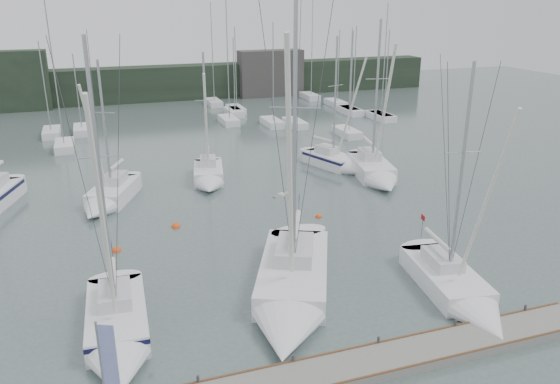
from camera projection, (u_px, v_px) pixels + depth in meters
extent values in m
plane|color=#4E5F5D|center=(302.00, 311.00, 27.10)|extent=(160.00, 160.00, 0.00)
cube|color=slate|center=(346.00, 369.00, 22.59)|extent=(24.00, 2.00, 0.40)
cube|color=black|center=(152.00, 84.00, 81.42)|extent=(90.00, 4.00, 5.00)
cube|color=black|center=(1.00, 82.00, 72.98)|extent=(12.00, 3.00, 8.00)
cube|color=#3E3B39|center=(271.00, 73.00, 84.83)|extent=(10.00, 3.00, 7.00)
cube|color=white|center=(214.00, 103.00, 78.34)|extent=(1.80, 4.50, 0.90)
cylinder|color=#97999E|center=(212.00, 53.00, 75.51)|extent=(0.12, 0.12, 13.25)
cube|color=white|center=(379.00, 116.00, 69.47)|extent=(1.80, 4.50, 0.90)
cylinder|color=#97999E|center=(385.00, 60.00, 66.63)|extent=(0.12, 0.12, 13.23)
cube|color=white|center=(236.00, 110.00, 73.58)|extent=(1.80, 4.50, 0.90)
cylinder|color=#97999E|center=(236.00, 68.00, 71.23)|extent=(0.12, 0.12, 10.33)
cube|color=white|center=(52.00, 133.00, 61.06)|extent=(1.80, 4.50, 0.90)
cylinder|color=#97999E|center=(45.00, 87.00, 58.85)|extent=(0.12, 0.12, 9.56)
cube|color=white|center=(347.00, 110.00, 73.25)|extent=(1.80, 4.50, 0.90)
cylinder|color=#97999E|center=(351.00, 69.00, 70.93)|extent=(0.12, 0.12, 10.17)
cube|color=white|center=(229.00, 121.00, 67.06)|extent=(1.80, 4.50, 0.90)
cylinder|color=#97999E|center=(228.00, 61.00, 64.15)|extent=(0.12, 0.12, 13.70)
cube|color=white|center=(272.00, 123.00, 65.96)|extent=(1.80, 4.50, 0.90)
cylinder|color=#97999E|center=(273.00, 73.00, 63.47)|extent=(0.12, 0.12, 11.22)
cube|color=white|center=(295.00, 124.00, 65.54)|extent=(1.80, 4.50, 0.90)
cylinder|color=#97999E|center=(297.00, 85.00, 63.51)|extent=(0.12, 0.12, 8.47)
cube|color=white|center=(65.00, 146.00, 55.67)|extent=(1.80, 4.50, 0.90)
cylinder|color=#97999E|center=(54.00, 74.00, 52.74)|extent=(0.12, 0.12, 13.79)
cube|color=white|center=(310.00, 97.00, 83.30)|extent=(1.80, 4.50, 0.90)
cylinder|color=#97999E|center=(312.00, 48.00, 80.40)|extent=(0.12, 0.12, 13.61)
cube|color=white|center=(82.00, 130.00, 62.31)|extent=(1.80, 4.50, 0.90)
cylinder|color=#97999E|center=(77.00, 91.00, 60.35)|extent=(0.12, 0.12, 8.12)
cube|color=white|center=(351.00, 111.00, 72.62)|extent=(1.80, 4.50, 0.90)
cylinder|color=#97999E|center=(355.00, 68.00, 70.26)|extent=(0.12, 0.12, 10.45)
cube|color=white|center=(382.00, 117.00, 69.20)|extent=(1.80, 4.50, 0.90)
cylinder|color=#97999E|center=(387.00, 73.00, 66.87)|extent=(0.12, 0.12, 10.26)
cube|color=white|center=(234.00, 113.00, 71.79)|extent=(1.80, 4.50, 0.90)
cylinder|color=#97999E|center=(234.00, 74.00, 69.65)|extent=(0.12, 0.12, 9.14)
cube|color=white|center=(336.00, 103.00, 77.97)|extent=(1.80, 4.50, 0.90)
cylinder|color=#97999E|center=(339.00, 66.00, 75.73)|extent=(0.12, 0.12, 9.69)
cube|color=white|center=(347.00, 133.00, 61.16)|extent=(1.80, 4.50, 0.90)
cylinder|color=#97999E|center=(351.00, 82.00, 58.78)|extent=(0.12, 0.12, 10.59)
cube|color=white|center=(117.00, 319.00, 25.73)|extent=(2.94, 6.04, 1.40)
cone|color=white|center=(119.00, 375.00, 21.91)|extent=(2.80, 2.65, 2.70)
cube|color=silver|center=(115.00, 295.00, 25.80)|extent=(1.58, 2.43, 0.65)
cylinder|color=#97999E|center=(101.00, 185.00, 23.04)|extent=(0.17, 0.17, 12.26)
cylinder|color=silver|center=(113.00, 272.00, 26.17)|extent=(0.38, 2.91, 0.26)
cube|color=#0F0E36|center=(116.00, 310.00, 25.57)|extent=(2.96, 6.06, 0.23)
cube|color=#1A1D94|center=(111.00, 246.00, 27.77)|extent=(0.04, 0.50, 0.34)
cube|color=white|center=(294.00, 274.00, 29.67)|extent=(6.56, 8.89, 1.65)
cone|color=white|center=(285.00, 337.00, 24.21)|extent=(4.65, 4.64, 3.53)
cube|color=silver|center=(295.00, 250.00, 29.78)|extent=(3.11, 3.77, 0.77)
cylinder|color=#97999E|center=(295.00, 136.00, 26.47)|extent=(0.20, 0.20, 14.05)
cylinder|color=silver|center=(296.00, 225.00, 30.46)|extent=(1.92, 3.76, 0.31)
cube|color=#1A1D94|center=(299.00, 199.00, 32.75)|extent=(0.26, 0.55, 0.40)
cube|color=white|center=(445.00, 279.00, 29.36)|extent=(3.54, 6.38, 1.34)
cone|color=white|center=(488.00, 324.00, 25.36)|extent=(3.04, 2.96, 2.68)
cube|color=silver|center=(443.00, 259.00, 29.44)|extent=(1.82, 2.61, 0.63)
cylinder|color=#97999E|center=(461.00, 174.00, 26.89)|extent=(0.16, 0.16, 10.88)
cylinder|color=silver|center=(438.00, 240.00, 29.87)|extent=(0.68, 2.96, 0.25)
cube|color=maroon|center=(423.00, 218.00, 31.55)|extent=(0.09, 0.48, 0.32)
cube|color=white|center=(114.00, 194.00, 41.89)|extent=(4.44, 5.93, 1.51)
cone|color=white|center=(94.00, 212.00, 38.29)|extent=(3.23, 3.11, 2.52)
cube|color=silver|center=(115.00, 178.00, 41.98)|extent=(2.12, 2.52, 0.71)
cylinder|color=#97999E|center=(104.00, 125.00, 39.68)|extent=(0.18, 0.18, 9.39)
cylinder|color=silver|center=(116.00, 165.00, 42.21)|extent=(1.30, 2.52, 0.28)
cube|color=white|center=(209.00, 175.00, 46.41)|extent=(3.25, 5.03, 1.49)
cone|color=white|center=(209.00, 188.00, 43.31)|extent=(2.72, 2.42, 2.38)
cube|color=silver|center=(208.00, 161.00, 46.50)|extent=(1.65, 2.08, 0.69)
cylinder|color=#97999E|center=(206.00, 112.00, 44.25)|extent=(0.18, 0.18, 9.46)
cylinder|color=silver|center=(207.00, 149.00, 46.60)|extent=(0.72, 2.28, 0.28)
cube|color=white|center=(330.00, 161.00, 50.28)|extent=(4.04, 5.59, 1.42)
cone|color=white|center=(359.00, 170.00, 47.64)|extent=(3.05, 2.88, 2.45)
cube|color=silver|center=(327.00, 149.00, 50.28)|extent=(1.96, 2.36, 0.66)
cylinder|color=#97999E|center=(335.00, 98.00, 48.01)|extent=(0.17, 0.17, 10.47)
cylinder|color=silver|center=(323.00, 139.00, 50.38)|extent=(1.09, 2.41, 0.26)
cube|color=#0F0E36|center=(330.00, 156.00, 50.12)|extent=(4.06, 5.62, 0.24)
cube|color=white|center=(371.00, 169.00, 47.68)|extent=(4.00, 6.61, 1.67)
cone|color=white|center=(386.00, 186.00, 43.57)|extent=(3.27, 3.16, 2.78)
cube|color=silver|center=(370.00, 154.00, 47.79)|extent=(2.01, 2.73, 0.78)
cylinder|color=#97999E|center=(377.00, 93.00, 45.00)|extent=(0.20, 0.20, 11.77)
cylinder|color=silver|center=(368.00, 141.00, 48.08)|extent=(0.93, 3.01, 0.31)
sphere|color=#E64A14|center=(176.00, 227.00, 37.03)|extent=(0.61, 0.61, 0.61)
sphere|color=#E64A14|center=(319.00, 217.00, 38.68)|extent=(0.47, 0.47, 0.47)
sphere|color=#E64A14|center=(116.00, 251.00, 33.52)|extent=(0.56, 0.56, 0.56)
cylinder|color=#97999E|center=(102.00, 375.00, 18.70)|extent=(0.08, 0.08, 4.24)
cube|color=#1C2EB2|center=(110.00, 361.00, 18.46)|extent=(0.53, 0.27, 2.83)
ellipsoid|color=white|center=(282.00, 195.00, 24.50)|extent=(0.38, 0.49, 0.20)
cube|color=#979A9F|center=(278.00, 196.00, 24.32)|extent=(0.46, 0.31, 0.11)
cube|color=#979A9F|center=(287.00, 193.00, 24.68)|extent=(0.46, 0.31, 0.11)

